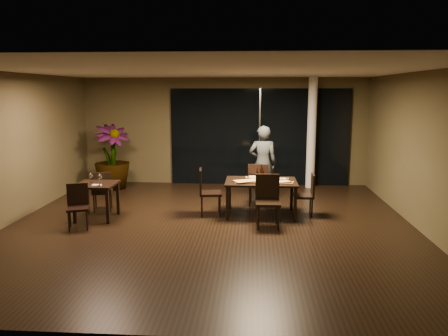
% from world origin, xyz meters
% --- Properties ---
extents(ground, '(8.00, 8.00, 0.00)m').
position_xyz_m(ground, '(0.00, 0.00, 0.00)').
color(ground, black).
rests_on(ground, ground).
extents(wall_back, '(8.00, 0.10, 3.00)m').
position_xyz_m(wall_back, '(0.00, 4.05, 1.50)').
color(wall_back, '#4B4228').
rests_on(wall_back, ground).
extents(wall_front, '(8.00, 0.10, 3.00)m').
position_xyz_m(wall_front, '(0.00, -4.05, 1.50)').
color(wall_front, '#4B4228').
rests_on(wall_front, ground).
extents(wall_left, '(0.10, 8.00, 3.00)m').
position_xyz_m(wall_left, '(-4.05, 0.00, 1.50)').
color(wall_left, '#4B4228').
rests_on(wall_left, ground).
extents(wall_right, '(0.10, 8.00, 3.00)m').
position_xyz_m(wall_right, '(4.05, 0.00, 1.50)').
color(wall_right, '#4B4228').
rests_on(wall_right, ground).
extents(ceiling, '(8.00, 8.00, 0.04)m').
position_xyz_m(ceiling, '(0.00, 0.00, 3.02)').
color(ceiling, silver).
rests_on(ceiling, wall_back).
extents(window_panel, '(5.00, 0.06, 2.70)m').
position_xyz_m(window_panel, '(1.00, 3.96, 1.35)').
color(window_panel, black).
rests_on(window_panel, ground).
extents(column, '(0.24, 0.24, 3.00)m').
position_xyz_m(column, '(2.40, 3.65, 1.50)').
color(column, white).
rests_on(column, ground).
extents(main_table, '(1.50, 1.00, 0.75)m').
position_xyz_m(main_table, '(1.00, 0.80, 0.68)').
color(main_table, black).
rests_on(main_table, ground).
extents(side_table, '(0.80, 0.80, 0.75)m').
position_xyz_m(side_table, '(-2.40, 0.30, 0.62)').
color(side_table, black).
rests_on(side_table, ground).
extents(chair_main_far, '(0.49, 0.49, 1.00)m').
position_xyz_m(chair_main_far, '(0.95, 1.53, 0.56)').
color(chair_main_far, black).
rests_on(chair_main_far, ground).
extents(chair_main_near, '(0.49, 0.49, 1.02)m').
position_xyz_m(chair_main_near, '(1.12, 0.04, 0.57)').
color(chair_main_near, black).
rests_on(chair_main_near, ground).
extents(chair_main_left, '(0.51, 0.51, 1.00)m').
position_xyz_m(chair_main_left, '(-0.16, 0.73, 0.56)').
color(chair_main_left, black).
rests_on(chair_main_left, ground).
extents(chair_main_right, '(0.43, 0.43, 0.91)m').
position_xyz_m(chair_main_right, '(1.98, 0.81, 0.51)').
color(chair_main_right, black).
rests_on(chair_main_right, ground).
extents(chair_side_far, '(0.50, 0.50, 0.90)m').
position_xyz_m(chair_side_far, '(-2.47, 0.83, 0.50)').
color(chair_side_far, black).
rests_on(chair_side_far, ground).
extents(chair_side_near, '(0.51, 0.51, 0.86)m').
position_xyz_m(chair_side_near, '(-2.55, -0.33, 0.48)').
color(chair_side_near, black).
rests_on(chair_side_near, ground).
extents(diner, '(0.62, 0.41, 1.82)m').
position_xyz_m(diner, '(1.06, 2.09, 0.91)').
color(diner, '#303335').
rests_on(diner, ground).
extents(potted_plant, '(1.34, 1.34, 1.74)m').
position_xyz_m(potted_plant, '(-2.98, 3.15, 0.87)').
color(potted_plant, '#24501A').
rests_on(potted_plant, ground).
extents(pizza_board_left, '(0.63, 0.41, 0.01)m').
position_xyz_m(pizza_board_left, '(0.72, 0.63, 0.76)').
color(pizza_board_left, '#482F17').
rests_on(pizza_board_left, main_table).
extents(pizza_board_right, '(0.60, 0.35, 0.01)m').
position_xyz_m(pizza_board_right, '(1.35, 0.58, 0.76)').
color(pizza_board_right, '#4E2F19').
rests_on(pizza_board_right, main_table).
extents(oblong_pizza_left, '(0.59, 0.46, 0.02)m').
position_xyz_m(oblong_pizza_left, '(0.72, 0.63, 0.77)').
color(oblong_pizza_left, maroon).
rests_on(oblong_pizza_left, pizza_board_left).
extents(oblong_pizza_right, '(0.51, 0.36, 0.02)m').
position_xyz_m(oblong_pizza_right, '(1.35, 0.58, 0.77)').
color(oblong_pizza_right, maroon).
rests_on(oblong_pizza_right, pizza_board_right).
extents(round_pizza, '(0.30, 0.30, 0.01)m').
position_xyz_m(round_pizza, '(0.83, 1.12, 0.76)').
color(round_pizza, '#B63C14').
rests_on(round_pizza, main_table).
extents(bottle_a, '(0.06, 0.06, 0.27)m').
position_xyz_m(bottle_a, '(0.92, 0.84, 0.88)').
color(bottle_a, black).
rests_on(bottle_a, main_table).
extents(bottle_b, '(0.07, 0.07, 0.30)m').
position_xyz_m(bottle_b, '(1.02, 0.82, 0.90)').
color(bottle_b, black).
rests_on(bottle_b, main_table).
extents(bottle_c, '(0.07, 0.07, 0.33)m').
position_xyz_m(bottle_c, '(1.01, 0.94, 0.92)').
color(bottle_c, black).
rests_on(bottle_c, main_table).
extents(tumbler_left, '(0.07, 0.07, 0.08)m').
position_xyz_m(tumbler_left, '(0.71, 0.87, 0.79)').
color(tumbler_left, white).
rests_on(tumbler_left, main_table).
extents(tumbler_right, '(0.08, 0.08, 0.10)m').
position_xyz_m(tumbler_right, '(1.19, 0.92, 0.80)').
color(tumbler_right, white).
rests_on(tumbler_right, main_table).
extents(napkin_near, '(0.20, 0.15, 0.01)m').
position_xyz_m(napkin_near, '(1.59, 0.69, 0.76)').
color(napkin_near, white).
rests_on(napkin_near, main_table).
extents(napkin_far, '(0.19, 0.11, 0.01)m').
position_xyz_m(napkin_far, '(1.50, 1.02, 0.76)').
color(napkin_far, silver).
rests_on(napkin_far, main_table).
extents(wine_glass_a, '(0.08, 0.08, 0.17)m').
position_xyz_m(wine_glass_a, '(-2.54, 0.40, 0.84)').
color(wine_glass_a, white).
rests_on(wine_glass_a, side_table).
extents(wine_glass_b, '(0.09, 0.09, 0.20)m').
position_xyz_m(wine_glass_b, '(-2.29, 0.23, 0.85)').
color(wine_glass_b, white).
rests_on(wine_glass_b, side_table).
extents(side_napkin, '(0.19, 0.13, 0.01)m').
position_xyz_m(side_napkin, '(-2.31, 0.11, 0.76)').
color(side_napkin, white).
rests_on(side_napkin, side_table).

